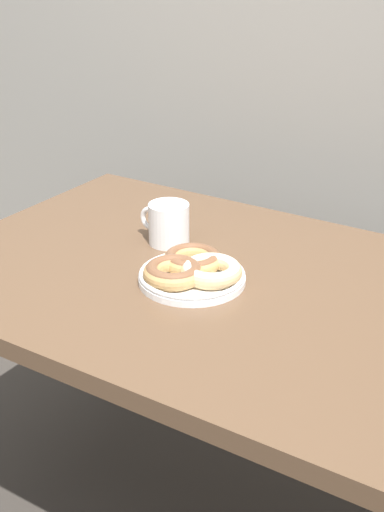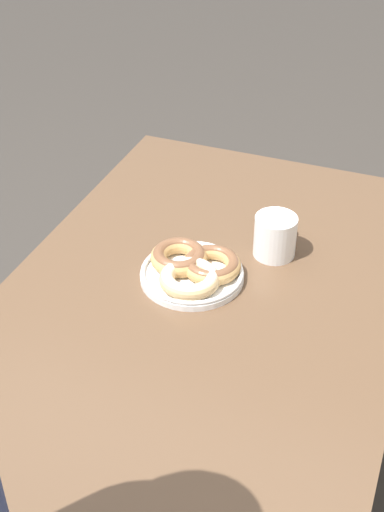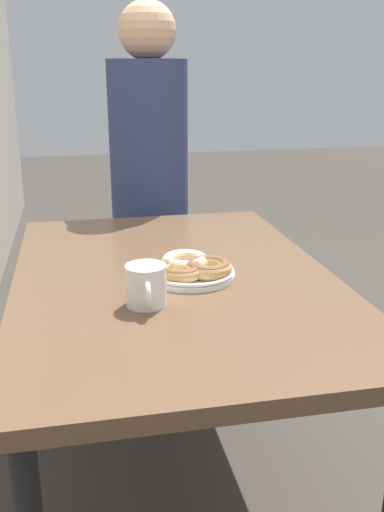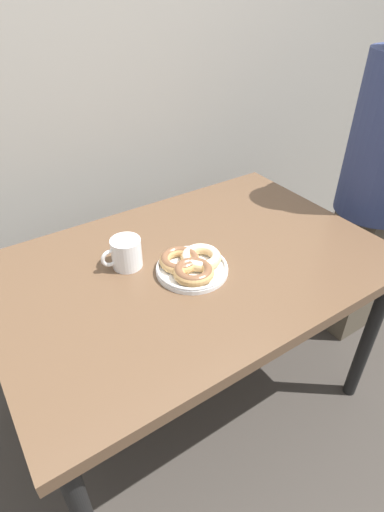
{
  "view_description": "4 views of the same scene",
  "coord_description": "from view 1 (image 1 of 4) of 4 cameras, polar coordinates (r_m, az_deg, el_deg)",
  "views": [
    {
      "loc": [
        0.68,
        -0.78,
        1.39
      ],
      "look_at": [
        -0.03,
        0.34,
        0.76
      ],
      "focal_mm": 50.0,
      "sensor_mm": 36.0,
      "label": 1
    },
    {
      "loc": [
        1.1,
        0.78,
        1.65
      ],
      "look_at": [
        -0.03,
        0.34,
        0.76
      ],
      "focal_mm": 50.0,
      "sensor_mm": 36.0,
      "label": 2
    },
    {
      "loc": [
        -1.41,
        0.62,
        1.23
      ],
      "look_at": [
        -0.03,
        0.34,
        0.76
      ],
      "focal_mm": 40.0,
      "sensor_mm": 36.0,
      "label": 3
    },
    {
      "loc": [
        -0.58,
        -0.48,
        1.47
      ],
      "look_at": [
        -0.03,
        0.34,
        0.76
      ],
      "focal_mm": 28.0,
      "sensor_mm": 36.0,
      "label": 4
    }
  ],
  "objects": [
    {
      "name": "dining_table",
      "position": [
        1.54,
        1.88,
        -4.01
      ],
      "size": [
        1.25,
        0.84,
        0.7
      ],
      "color": "brown",
      "rests_on": "ground_plane"
    },
    {
      "name": "donut_plate",
      "position": [
        1.48,
        0.03,
        -1.13
      ],
      "size": [
        0.24,
        0.24,
        0.05
      ],
      "color": "white",
      "rests_on": "dining_table"
    },
    {
      "name": "coffee_mug",
      "position": [
        1.66,
        -1.93,
        2.65
      ],
      "size": [
        0.13,
        0.09,
        0.1
      ],
      "color": "white",
      "rests_on": "dining_table"
    }
  ]
}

